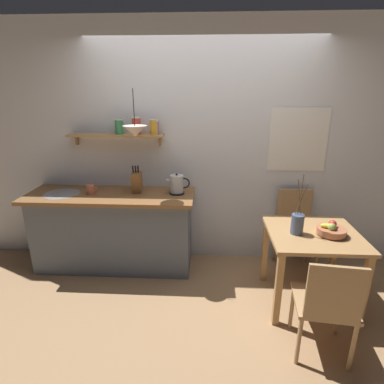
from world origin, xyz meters
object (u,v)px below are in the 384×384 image
(electric_kettle, at_px, (177,185))
(coffee_mug_by_sink, at_px, (91,189))
(pendant_lamp, at_px, (135,131))
(dining_chair_near, at_px, (327,303))
(fruit_bowl, at_px, (331,230))
(dining_chair_far, at_px, (295,226))
(dining_table, at_px, (312,245))
(knife_block, at_px, (137,182))
(twig_vase, at_px, (297,223))

(electric_kettle, bearing_deg, coffee_mug_by_sink, -176.33)
(electric_kettle, height_order, pendant_lamp, pendant_lamp)
(dining_chair_near, bearing_deg, fruit_bowl, 70.88)
(electric_kettle, bearing_deg, fruit_bowl, -22.98)
(dining_chair_far, bearing_deg, electric_kettle, -176.91)
(dining_table, xyz_separation_m, pendant_lamp, (-1.70, 0.44, 0.98))
(dining_table, height_order, knife_block, knife_block)
(dining_table, relative_size, electric_kettle, 3.24)
(dining_table, bearing_deg, dining_chair_near, -97.15)
(dining_table, xyz_separation_m, dining_chair_near, (-0.08, -0.67, -0.12))
(twig_vase, distance_m, coffee_mug_by_sink, 2.15)
(electric_kettle, relative_size, knife_block, 0.80)
(dining_chair_near, bearing_deg, pendant_lamp, 145.68)
(fruit_bowl, relative_size, coffee_mug_by_sink, 1.97)
(dining_chair_near, xyz_separation_m, twig_vase, (-0.08, 0.64, 0.35))
(knife_block, height_order, pendant_lamp, pendant_lamp)
(dining_chair_far, xyz_separation_m, twig_vase, (-0.19, -0.67, 0.33))
(dining_chair_far, relative_size, electric_kettle, 3.62)
(pendant_lamp, bearing_deg, fruit_bowl, -14.65)
(dining_chair_near, distance_m, fruit_bowl, 0.73)
(dining_table, relative_size, twig_vase, 1.47)
(electric_kettle, height_order, knife_block, knife_block)
(dining_chair_near, xyz_separation_m, coffee_mug_by_sink, (-2.16, 1.18, 0.45))
(fruit_bowl, bearing_deg, dining_chair_far, 99.27)
(dining_chair_near, height_order, knife_block, knife_block)
(twig_vase, relative_size, coffee_mug_by_sink, 4.34)
(dining_chair_far, distance_m, electric_kettle, 1.42)
(dining_chair_near, distance_m, electric_kettle, 1.81)
(fruit_bowl, bearing_deg, electric_kettle, 157.02)
(dining_chair_far, height_order, electric_kettle, electric_kettle)
(dining_table, xyz_separation_m, fruit_bowl, (0.13, -0.04, 0.18))
(dining_chair_near, bearing_deg, twig_vase, 97.42)
(dining_table, bearing_deg, pendant_lamp, 165.56)
(dining_chair_far, relative_size, twig_vase, 1.64)
(dining_chair_near, height_order, coffee_mug_by_sink, coffee_mug_by_sink)
(dining_chair_near, height_order, twig_vase, twig_vase)
(twig_vase, distance_m, pendant_lamp, 1.77)
(electric_kettle, distance_m, pendant_lamp, 0.72)
(dining_table, bearing_deg, twig_vase, -170.54)
(dining_table, distance_m, twig_vase, 0.28)
(dining_chair_near, relative_size, dining_chair_far, 0.96)
(dining_chair_far, height_order, twig_vase, twig_vase)
(dining_chair_near, xyz_separation_m, knife_block, (-1.67, 1.24, 0.53))
(electric_kettle, relative_size, pendant_lamp, 0.55)
(dining_chair_far, distance_m, coffee_mug_by_sink, 2.31)
(dining_chair_far, relative_size, fruit_bowl, 3.62)
(dining_chair_far, height_order, knife_block, knife_block)
(dining_table, height_order, twig_vase, twig_vase)
(dining_chair_near, distance_m, dining_chair_far, 1.31)
(dining_table, bearing_deg, knife_block, 161.79)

